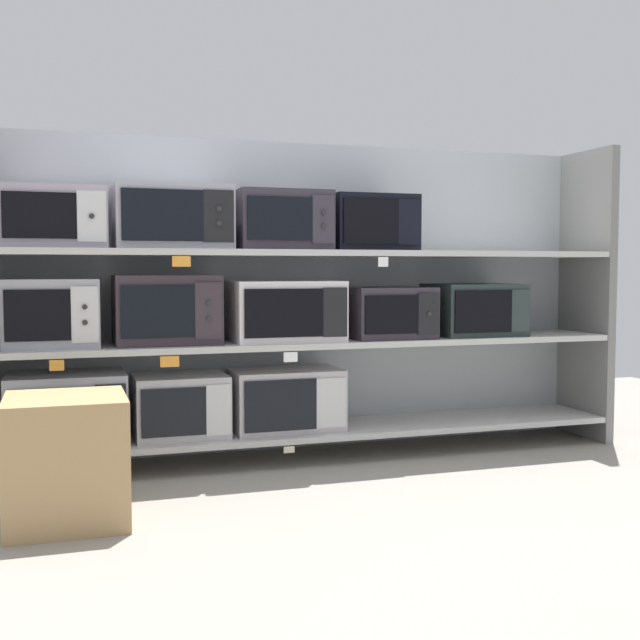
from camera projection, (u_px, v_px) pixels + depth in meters
ground at (397, 514)px, 3.21m from camera, size 7.17×6.00×0.02m
back_panel at (306, 296)px, 4.35m from camera, size 3.37×0.04×1.64m
upright_right at (586, 295)px, 4.60m from camera, size 0.05×0.47×1.64m
shelf_0 at (320, 430)px, 4.15m from camera, size 3.17×0.47×0.03m
microwave_0 at (66, 409)px, 3.75m from camera, size 0.54×0.38×0.33m
microwave_1 at (180, 405)px, 3.91m from camera, size 0.45×0.36×0.30m
microwave_2 at (286, 399)px, 4.08m from camera, size 0.55×0.35×0.31m
price_tag_0 at (75, 467)px, 3.55m from camera, size 0.07×0.00×0.04m
price_tag_1 at (289, 450)px, 3.85m from camera, size 0.05×0.00×0.03m
shelf_1 at (320, 342)px, 4.12m from camera, size 3.17×0.47×0.03m
microwave_3 at (51, 313)px, 3.70m from camera, size 0.42×0.35×0.32m
microwave_4 at (166, 310)px, 3.87m from camera, size 0.50×0.37×0.33m
microwave_5 at (284, 311)px, 4.05m from camera, size 0.55×0.42×0.30m
microwave_6 at (386, 312)px, 4.22m from camera, size 0.43×0.43×0.27m
microwave_7 at (474, 309)px, 4.38m from camera, size 0.47×0.40×0.28m
price_tag_2 at (57, 365)px, 3.50m from camera, size 0.06×0.00×0.05m
price_tag_3 at (170, 362)px, 3.65m from camera, size 0.09×0.00×0.05m
price_tag_4 at (291, 357)px, 3.83m from camera, size 0.07×0.00×0.05m
shelf_2 at (320, 253)px, 4.09m from camera, size 3.17×0.47×0.03m
microwave_8 at (54, 218)px, 3.68m from camera, size 0.47×0.36×0.28m
microwave_9 at (172, 218)px, 3.85m from camera, size 0.55×0.39×0.30m
microwave_10 at (280, 221)px, 4.01m from camera, size 0.46×0.42×0.29m
microwave_11 at (369, 223)px, 4.16m from camera, size 0.44×0.36×0.29m
price_tag_5 at (181, 261)px, 3.64m from camera, size 0.08×0.00×0.05m
price_tag_6 at (383, 262)px, 3.94m from camera, size 0.05×0.00×0.05m
shipping_carton at (66, 460)px, 3.06m from camera, size 0.45×0.45×0.49m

